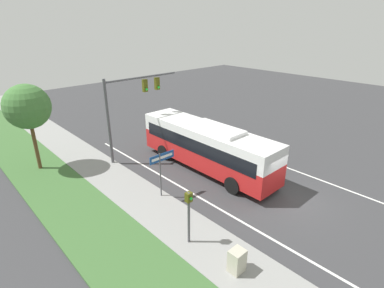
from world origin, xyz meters
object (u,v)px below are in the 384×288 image
Objects in this scene: street_sign at (161,165)px; utility_cabinet at (237,261)px; pedestrian_signal at (189,210)px; bus at (207,145)px; signal_gantry at (130,100)px.

utility_cabinet is at bearing -101.43° from street_sign.
pedestrian_signal is 0.98× the size of street_sign.
bus is 10.51× the size of utility_cabinet.
signal_gantry is (-2.53, 5.16, 2.54)m from bus.
utility_cabinet is (0.25, -2.60, -1.26)m from pedestrian_signal.
pedestrian_signal is 4.33m from street_sign.
signal_gantry is 13.47m from utility_cabinet.
street_sign is at bearing 68.48° from pedestrian_signal.
utility_cabinet is (-1.34, -6.62, -1.43)m from street_sign.
signal_gantry is 5.99× the size of utility_cabinet.
bus is 6.28m from signal_gantry.
signal_gantry is 6.63m from street_sign.
bus is 7.69m from pedestrian_signal.
street_sign reaches higher than utility_cabinet.
pedestrian_signal is at bearing -111.52° from street_sign.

